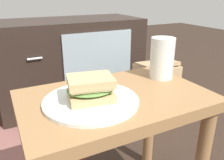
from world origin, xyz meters
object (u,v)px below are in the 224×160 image
Objects in this scene: tv_cabinet at (70,62)px; paper_bag at (155,92)px; sandwich_front at (91,88)px; beer_glass at (162,59)px; plate at (91,101)px.

tv_cabinet reaches higher than paper_bag.
tv_cabinet reaches higher than sandwich_front.
paper_bag is at bearing 53.12° from beer_glass.
plate is 0.32m from beer_glass.
beer_glass is at bearing 13.82° from sandwich_front.
tv_cabinet is 6.59× the size of sandwich_front.
plate is 0.04m from sandwich_front.
beer_glass is (0.30, 0.07, 0.03)m from sandwich_front.
beer_glass is at bearing 13.82° from plate.
tv_cabinet is at bearing 94.51° from beer_glass.
beer_glass is (0.07, -0.89, 0.24)m from tv_cabinet.
sandwich_front is at bearing -103.45° from tv_cabinet.
tv_cabinet is 1.00m from plate.
sandwich_front is (-0.23, -0.96, 0.21)m from tv_cabinet.
sandwich_front is at bearing -141.88° from paper_bag.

